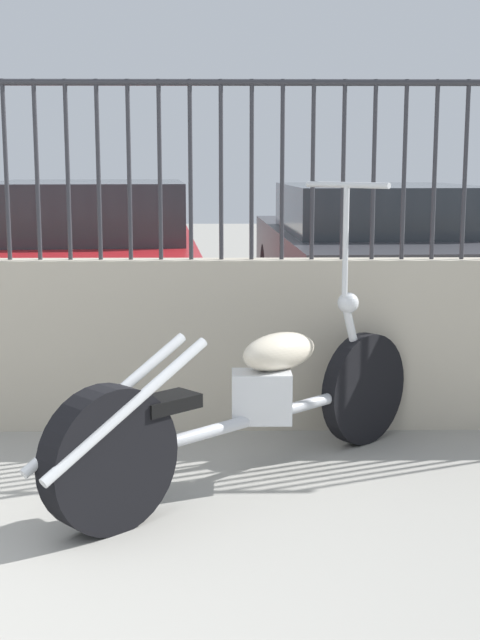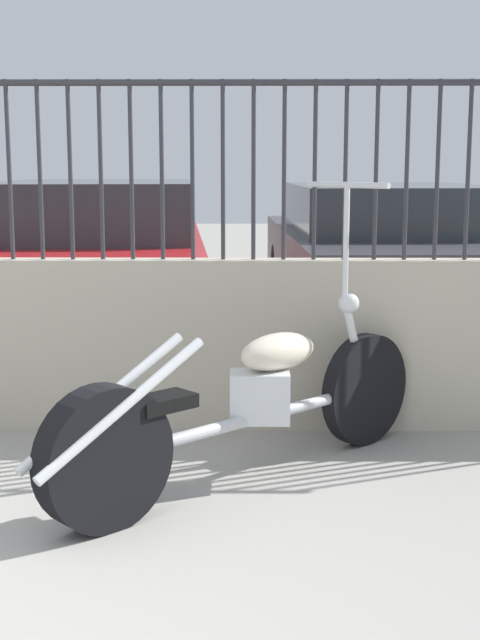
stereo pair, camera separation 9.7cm
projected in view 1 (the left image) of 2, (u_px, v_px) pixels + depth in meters
name	position (u px, v px, depth m)	size (l,w,h in m)	color
low_wall	(14.00, 345.00, 5.00)	(8.17, 0.18, 0.96)	#B2A893
fence_railing	(5.00, 146.00, 4.81)	(8.17, 0.04, 0.97)	#2D2D33
motorcycle_silver	(235.00, 409.00, 4.08)	(1.78, 1.69, 1.40)	black
car_red	(93.00, 255.00, 8.03)	(2.15, 4.70, 1.33)	black
car_dark_grey	(373.00, 254.00, 8.10)	(1.97, 4.57, 1.30)	black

